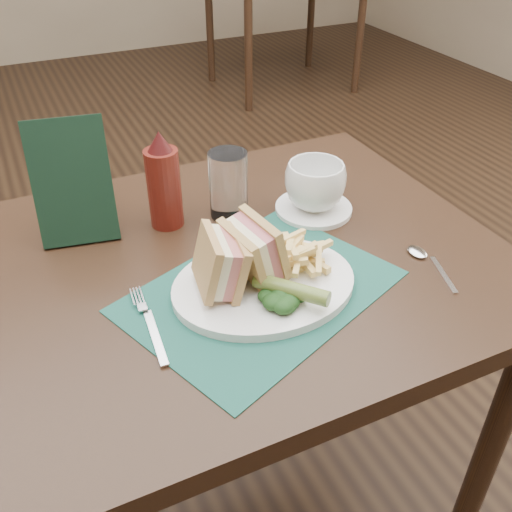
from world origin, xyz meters
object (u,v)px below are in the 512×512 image
(sandwich_half_b, at_px, (243,253))
(saucer, at_px, (313,209))
(table_main, at_px, (245,397))
(sandwich_half_a, at_px, (207,264))
(ketchup_bottle, at_px, (163,180))
(table_bg_right, at_px, (283,29))
(plate, at_px, (264,285))
(check_presenter, at_px, (72,182))
(drinking_glass, at_px, (228,185))
(placemat, at_px, (261,291))
(coffee_cup, at_px, (315,186))

(sandwich_half_b, xyz_separation_m, saucer, (0.22, 0.16, -0.06))
(table_main, height_order, sandwich_half_a, sandwich_half_a)
(table_main, distance_m, ketchup_bottle, 0.50)
(table_bg_right, xyz_separation_m, sandwich_half_b, (-1.52, -2.79, 0.44))
(sandwich_half_b, bearing_deg, plate, -40.06)
(sandwich_half_b, bearing_deg, check_presenter, 118.80)
(sandwich_half_a, bearing_deg, check_presenter, 126.15)
(drinking_glass, xyz_separation_m, ketchup_bottle, (-0.12, 0.02, 0.03))
(sandwich_half_a, bearing_deg, sandwich_half_b, 10.72)
(drinking_glass, distance_m, check_presenter, 0.28)
(plate, distance_m, saucer, 0.27)
(table_bg_right, relative_size, saucer, 6.00)
(saucer, bearing_deg, plate, -137.14)
(placemat, xyz_separation_m, saucer, (0.20, 0.18, 0.00))
(sandwich_half_a, bearing_deg, plate, -1.16)
(ketchup_bottle, bearing_deg, table_bg_right, 58.39)
(saucer, bearing_deg, sandwich_half_b, -143.75)
(sandwich_half_a, height_order, drinking_glass, drinking_glass)
(plate, xyz_separation_m, coffee_cup, (0.20, 0.18, 0.05))
(placemat, height_order, check_presenter, check_presenter)
(table_main, height_order, ketchup_bottle, ketchup_bottle)
(coffee_cup, xyz_separation_m, check_presenter, (-0.43, 0.11, 0.05))
(placemat, xyz_separation_m, sandwich_half_a, (-0.08, 0.02, 0.07))
(placemat, xyz_separation_m, coffee_cup, (0.20, 0.18, 0.05))
(plate, height_order, saucer, plate)
(table_main, xyz_separation_m, saucer, (0.19, 0.08, 0.38))
(table_main, relative_size, ketchup_bottle, 4.84)
(table_bg_right, height_order, sandwich_half_b, sandwich_half_b)
(table_bg_right, xyz_separation_m, sandwich_half_a, (-1.58, -2.79, 0.44))
(placemat, relative_size, sandwich_half_a, 4.13)
(sandwich_half_b, bearing_deg, sandwich_half_a, 174.08)
(coffee_cup, bearing_deg, drinking_glass, 159.82)
(table_main, height_order, drinking_glass, drinking_glass)
(table_bg_right, distance_m, check_presenter, 3.09)
(sandwich_half_b, distance_m, coffee_cup, 0.28)
(placemat, height_order, sandwich_half_a, sandwich_half_a)
(coffee_cup, relative_size, ketchup_bottle, 0.62)
(table_main, xyz_separation_m, check_presenter, (-0.24, 0.18, 0.48))
(table_main, bearing_deg, saucer, 22.05)
(sandwich_half_a, height_order, saucer, sandwich_half_a)
(ketchup_bottle, bearing_deg, check_presenter, 168.40)
(sandwich_half_b, bearing_deg, saucer, 28.12)
(drinking_glass, bearing_deg, check_presenter, 169.40)
(ketchup_bottle, bearing_deg, table_main, -60.11)
(sandwich_half_a, bearing_deg, placemat, -3.78)
(placemat, height_order, plate, plate)
(placemat, height_order, sandwich_half_b, sandwich_half_b)
(table_main, xyz_separation_m, plate, (-0.01, -0.11, 0.38))
(placemat, relative_size, saucer, 2.75)
(ketchup_bottle, bearing_deg, drinking_glass, -9.31)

